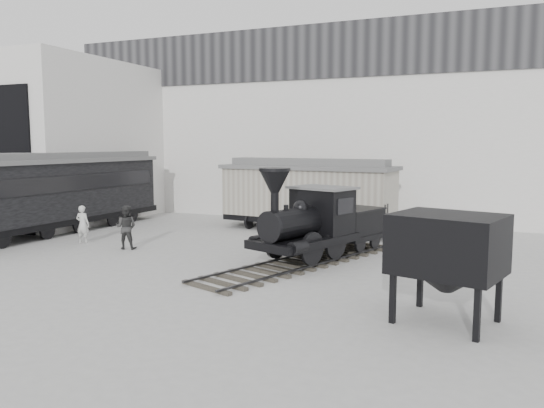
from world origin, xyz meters
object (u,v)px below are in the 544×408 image
at_px(passenger_coach, 54,192).
at_px(visitor_a, 83,224).
at_px(boxcar, 307,193).
at_px(locomotive, 316,227).
at_px(visitor_b, 126,227).
at_px(coal_hopper, 448,252).

distance_m(passenger_coach, visitor_a, 3.76).
relative_size(boxcar, passenger_coach, 0.66).
bearing_deg(locomotive, passenger_coach, -164.20).
xyz_separation_m(visitor_b, coal_hopper, (13.11, -4.62, 0.84)).
distance_m(boxcar, visitor_a, 10.81).
bearing_deg(coal_hopper, boxcar, 138.29).
bearing_deg(visitor_a, coal_hopper, 152.62).
bearing_deg(locomotive, visitor_b, -153.43).
bearing_deg(coal_hopper, visitor_a, 178.43).
height_order(boxcar, visitor_b, boxcar).
bearing_deg(boxcar, visitor_a, -133.05).
relative_size(boxcar, visitor_b, 4.98).
height_order(passenger_coach, visitor_a, passenger_coach).
bearing_deg(visitor_b, locomotive, 170.17).
relative_size(locomotive, passenger_coach, 0.72).
height_order(boxcar, passenger_coach, passenger_coach).
relative_size(passenger_coach, visitor_a, 8.20).
xyz_separation_m(locomotive, visitor_a, (-10.68, -0.50, -0.44)).
distance_m(boxcar, passenger_coach, 12.55).
relative_size(locomotive, visitor_a, 5.91).
bearing_deg(passenger_coach, visitor_b, -16.38).
bearing_deg(locomotive, visitor_a, -156.87).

